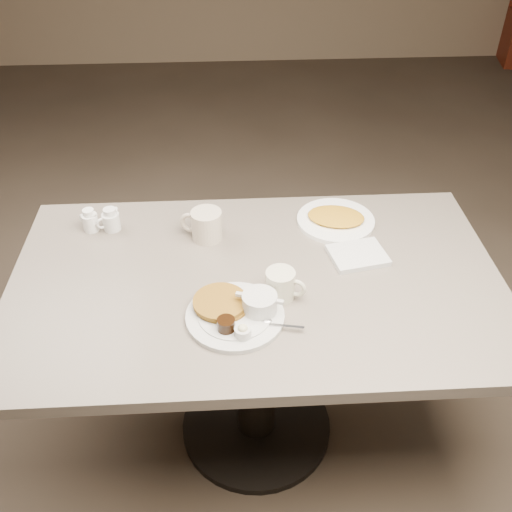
{
  "coord_description": "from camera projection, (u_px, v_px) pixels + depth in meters",
  "views": [
    {
      "loc": [
        -0.08,
        -1.35,
        1.89
      ],
      "look_at": [
        0.0,
        0.02,
        0.82
      ],
      "focal_mm": 40.79,
      "sensor_mm": 36.0,
      "label": 1
    }
  ],
  "objects": [
    {
      "name": "main_plate",
      "position": [
        238.0,
        311.0,
        1.62
      ],
      "size": [
        0.36,
        0.35,
        0.07
      ],
      "color": "#BCBCB8",
      "rests_on": "diner_table"
    },
    {
      "name": "napkin",
      "position": [
        358.0,
        255.0,
        1.84
      ],
      "size": [
        0.2,
        0.17,
        0.02
      ],
      "color": "silver",
      "rests_on": "diner_table"
    },
    {
      "name": "creamer_right",
      "position": [
        90.0,
        221.0,
        1.94
      ],
      "size": [
        0.07,
        0.05,
        0.08
      ],
      "color": "white",
      "rests_on": "diner_table"
    },
    {
      "name": "creamer_left",
      "position": [
        111.0,
        220.0,
        1.95
      ],
      "size": [
        0.08,
        0.07,
        0.08
      ],
      "color": "white",
      "rests_on": "diner_table"
    },
    {
      "name": "diner_table",
      "position": [
        256.0,
        318.0,
        1.87
      ],
      "size": [
        1.5,
        0.9,
        0.75
      ],
      "color": "slate",
      "rests_on": "ground"
    },
    {
      "name": "coffee_mug_near",
      "position": [
        281.0,
        284.0,
        1.67
      ],
      "size": [
        0.13,
        0.11,
        0.09
      ],
      "color": "beige",
      "rests_on": "diner_table"
    },
    {
      "name": "coffee_mug_far",
      "position": [
        205.0,
        225.0,
        1.9
      ],
      "size": [
        0.16,
        0.13,
        0.1
      ],
      "color": "beige",
      "rests_on": "diner_table"
    },
    {
      "name": "hash_plate",
      "position": [
        336.0,
        219.0,
        1.99
      ],
      "size": [
        0.32,
        0.32,
        0.04
      ],
      "color": "white",
      "rests_on": "diner_table"
    },
    {
      "name": "room",
      "position": [
        256.0,
        67.0,
        1.37
      ],
      "size": [
        7.04,
        8.04,
        2.84
      ],
      "color": "#4C3F33",
      "rests_on": "ground"
    }
  ]
}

